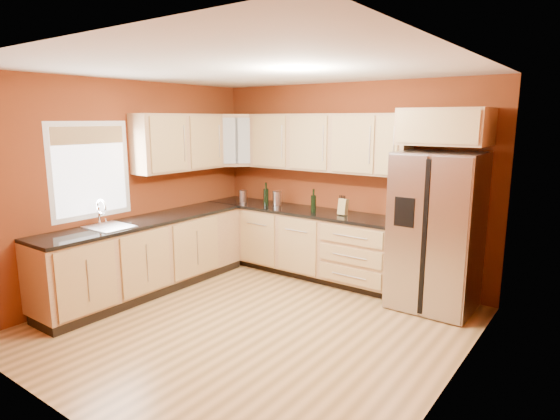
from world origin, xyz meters
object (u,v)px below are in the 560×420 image
object	(u,v)px
refrigerator	(436,231)
wine_bottle_a	(266,194)
knife_block	(343,207)
soap_dispenser	(391,214)
canister_left	(243,196)

from	to	relation	value
refrigerator	wine_bottle_a	bearing A→B (deg)	179.55
refrigerator	knife_block	size ratio (longest dim) A/B	8.56
soap_dispenser	wine_bottle_a	bearing A→B (deg)	179.63
refrigerator	wine_bottle_a	size ratio (longest dim) A/B	5.45
canister_left	knife_block	bearing A→B (deg)	1.81
wine_bottle_a	soap_dispenser	size ratio (longest dim) A/B	1.63
refrigerator	soap_dispenser	world-z (taller)	refrigerator
knife_block	soap_dispenser	bearing A→B (deg)	-8.89
wine_bottle_a	knife_block	xyz separation A→B (m)	(1.22, 0.05, -0.06)
knife_block	wine_bottle_a	bearing A→B (deg)	178.45
canister_left	soap_dispenser	distance (m)	2.32
refrigerator	wine_bottle_a	xyz separation A→B (m)	(-2.44, 0.02, 0.19)
canister_left	knife_block	distance (m)	1.65
refrigerator	canister_left	bearing A→B (deg)	179.70
canister_left	refrigerator	bearing A→B (deg)	-0.30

